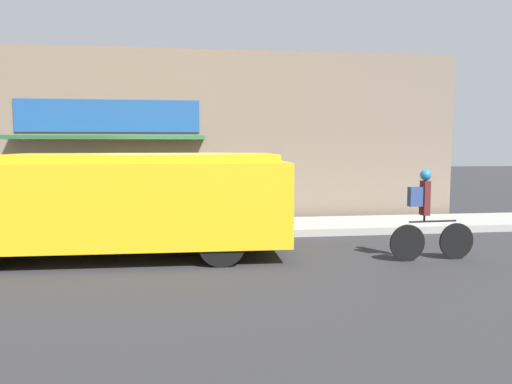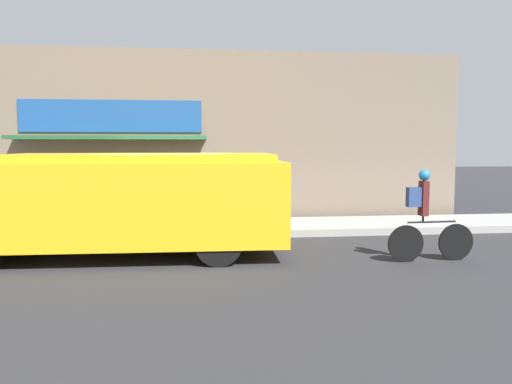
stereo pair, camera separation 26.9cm
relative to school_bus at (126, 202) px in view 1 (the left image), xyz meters
name	(u,v)px [view 1 (the left image)]	position (x,y,z in m)	size (l,w,h in m)	color
ground_plane	(167,241)	(0.70, 1.47, -1.07)	(70.00, 70.00, 0.00)	#2B2B2D
sidewalk	(168,229)	(0.70, 2.50, -0.98)	(28.00, 2.06, 0.17)	#999993
storefront	(166,137)	(0.64, 3.87, 1.29)	(16.24, 1.05, 4.71)	#756656
school_bus	(126,202)	(0.00, 0.00, 0.00)	(6.80, 2.93, 1.99)	yellow
cyclist	(427,218)	(5.61, -1.16, -0.26)	(1.69, 0.21, 1.71)	black
trash_bin	(179,206)	(0.97, 2.55, -0.41)	(0.65, 0.65, 0.97)	slate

